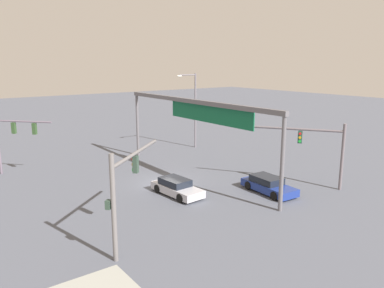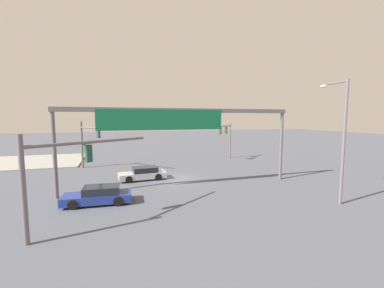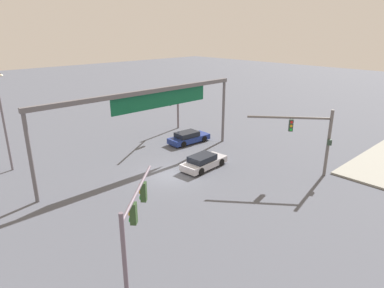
{
  "view_description": "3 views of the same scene",
  "coord_description": "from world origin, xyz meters",
  "px_view_note": "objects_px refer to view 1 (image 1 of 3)",
  "views": [
    {
      "loc": [
        25.08,
        -15.87,
        9.59
      ],
      "look_at": [
        2.92,
        0.63,
        3.64
      ],
      "focal_mm": 35.71,
      "sensor_mm": 36.0,
      "label": 1
    },
    {
      "loc": [
        5.52,
        22.62,
        5.82
      ],
      "look_at": [
        -2.41,
        -2.39,
        3.08
      ],
      "focal_mm": 23.27,
      "sensor_mm": 36.0,
      "label": 2
    },
    {
      "loc": [
        -16.08,
        -19.46,
        11.33
      ],
      "look_at": [
        2.99,
        0.66,
        1.8
      ],
      "focal_mm": 31.53,
      "sensor_mm": 36.0,
      "label": 3
    }
  ],
  "objects_px": {
    "sedan_car_approaching": "(268,185)",
    "sedan_car_waiting_far": "(177,187)",
    "traffic_signal_opposite_side": "(14,133)",
    "traffic_signal_cross_street": "(124,183)",
    "streetlamp_curved_arm": "(193,105)",
    "traffic_signal_near_corner": "(319,144)"
  },
  "relations": [
    {
      "from": "sedan_car_waiting_far",
      "to": "streetlamp_curved_arm",
      "type": "bearing_deg",
      "value": 134.65
    },
    {
      "from": "traffic_signal_opposite_side",
      "to": "traffic_signal_cross_street",
      "type": "xyz_separation_m",
      "value": [
        17.58,
        1.47,
        -0.08
      ]
    },
    {
      "from": "traffic_signal_cross_street",
      "to": "streetlamp_curved_arm",
      "type": "bearing_deg",
      "value": 4.33
    },
    {
      "from": "sedan_car_approaching",
      "to": "sedan_car_waiting_far",
      "type": "distance_m",
      "value": 6.88
    },
    {
      "from": "traffic_signal_cross_street",
      "to": "sedan_car_approaching",
      "type": "bearing_deg",
      "value": -33.72
    },
    {
      "from": "traffic_signal_opposite_side",
      "to": "sedan_car_waiting_far",
      "type": "xyz_separation_m",
      "value": [
        12.45,
        8.18,
        -3.08
      ]
    },
    {
      "from": "traffic_signal_near_corner",
      "to": "traffic_signal_cross_street",
      "type": "distance_m",
      "value": 16.45
    },
    {
      "from": "traffic_signal_opposite_side",
      "to": "sedan_car_approaching",
      "type": "bearing_deg",
      "value": -1.04
    },
    {
      "from": "traffic_signal_cross_street",
      "to": "streetlamp_curved_arm",
      "type": "xyz_separation_m",
      "value": [
        -17.16,
        17.28,
        1.27
      ]
    },
    {
      "from": "traffic_signal_cross_street",
      "to": "traffic_signal_opposite_side",
      "type": "bearing_deg",
      "value": 54.3
    },
    {
      "from": "traffic_signal_opposite_side",
      "to": "streetlamp_curved_arm",
      "type": "height_order",
      "value": "streetlamp_curved_arm"
    },
    {
      "from": "streetlamp_curved_arm",
      "to": "sedan_car_approaching",
      "type": "relative_size",
      "value": 1.83
    },
    {
      "from": "traffic_signal_opposite_side",
      "to": "sedan_car_waiting_far",
      "type": "distance_m",
      "value": 15.21
    },
    {
      "from": "streetlamp_curved_arm",
      "to": "sedan_car_waiting_far",
      "type": "height_order",
      "value": "streetlamp_curved_arm"
    },
    {
      "from": "sedan_car_approaching",
      "to": "traffic_signal_near_corner",
      "type": "bearing_deg",
      "value": 73.85
    },
    {
      "from": "traffic_signal_cross_street",
      "to": "streetlamp_curved_arm",
      "type": "relative_size",
      "value": 0.65
    },
    {
      "from": "traffic_signal_near_corner",
      "to": "sedan_car_waiting_far",
      "type": "height_order",
      "value": "traffic_signal_near_corner"
    },
    {
      "from": "traffic_signal_opposite_side",
      "to": "sedan_car_approaching",
      "type": "height_order",
      "value": "traffic_signal_opposite_side"
    },
    {
      "from": "traffic_signal_opposite_side",
      "to": "streetlamp_curved_arm",
      "type": "distance_m",
      "value": 18.79
    },
    {
      "from": "sedan_car_waiting_far",
      "to": "traffic_signal_near_corner",
      "type": "bearing_deg",
      "value": 58.5
    },
    {
      "from": "traffic_signal_near_corner",
      "to": "sedan_car_waiting_far",
      "type": "relative_size",
      "value": 1.34
    },
    {
      "from": "sedan_car_waiting_far",
      "to": "traffic_signal_opposite_side",
      "type": "bearing_deg",
      "value": -150.73
    }
  ]
}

